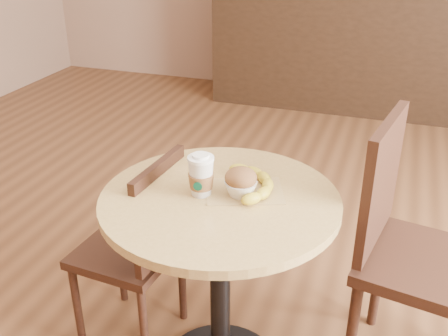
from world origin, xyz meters
name	(u,v)px	position (x,y,z in m)	size (l,w,h in m)	color
cafe_table	(220,249)	(-0.02, 0.00, 0.55)	(0.75, 0.75, 0.75)	black
chair_left	(139,245)	(-0.37, 0.08, 0.44)	(0.38, 0.38, 0.79)	#321A11
chair_right	(410,247)	(0.57, 0.25, 0.53)	(0.49, 0.49, 0.97)	#321A11
service_counter	(346,45)	(0.00, 3.18, 0.52)	(2.30, 0.65, 1.04)	black
kraft_bag	(245,191)	(0.04, 0.05, 0.75)	(0.24, 0.18, 0.00)	#A98952
coffee_cup	(201,177)	(-0.08, -0.01, 0.81)	(0.08, 0.08, 0.14)	silver
muffin	(241,182)	(0.04, 0.02, 0.80)	(0.10, 0.10, 0.09)	silver
banana	(249,184)	(0.05, 0.07, 0.77)	(0.19, 0.25, 0.04)	gold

